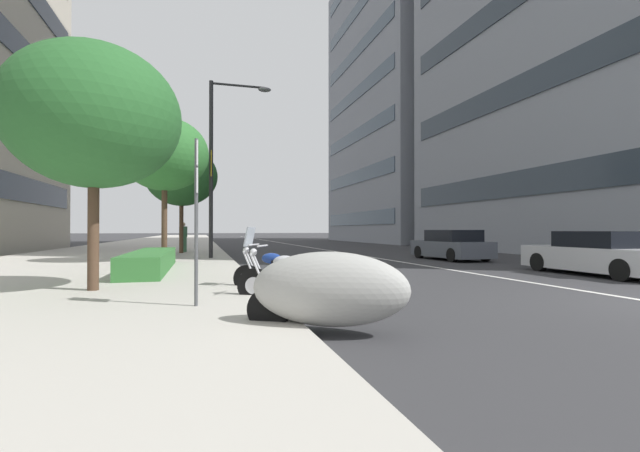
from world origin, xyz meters
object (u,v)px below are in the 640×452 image
at_px(motorcycle_under_tarp, 328,289).
at_px(street_tree_far_plaza, 165,154).
at_px(pedestrian_on_plaza, 183,237).
at_px(motorcycle_nearest_camera, 277,274).
at_px(street_tree_by_lamp_post, 94,117).
at_px(motorcycle_by_sign_pole, 292,281).
at_px(street_tree_near_plaza_corner, 181,176).
at_px(street_lamp_with_banners, 221,152).
at_px(parking_sign_by_curb, 197,201).
at_px(car_far_down_avenue, 451,246).
at_px(car_mid_block_traffic, 598,255).

relative_size(motorcycle_under_tarp, street_tree_far_plaza, 0.40).
bearing_deg(street_tree_far_plaza, pedestrian_on_plaza, -3.28).
bearing_deg(street_tree_far_plaza, motorcycle_nearest_camera, -160.60).
bearing_deg(pedestrian_on_plaza, street_tree_by_lamp_post, -60.27).
bearing_deg(pedestrian_on_plaza, motorcycle_under_tarp, -48.50).
height_order(street_tree_far_plaza, pedestrian_on_plaza, street_tree_far_plaza).
xyz_separation_m(motorcycle_by_sign_pole, street_tree_far_plaza, (9.96, 3.07, 3.97)).
relative_size(street_tree_by_lamp_post, street_tree_far_plaza, 0.89).
distance_m(motorcycle_under_tarp, motorcycle_by_sign_pole, 2.49).
distance_m(motorcycle_under_tarp, street_tree_near_plaza_corner, 19.42).
bearing_deg(motorcycle_under_tarp, street_tree_near_plaza_corner, -53.81).
xyz_separation_m(motorcycle_nearest_camera, street_lamp_with_banners, (10.36, 0.78, 4.50)).
bearing_deg(parking_sign_by_curb, street_tree_far_plaza, 7.14).
height_order(motorcycle_under_tarp, street_lamp_with_banners, street_lamp_with_banners).
height_order(car_far_down_avenue, street_tree_far_plaza, street_tree_far_plaza).
bearing_deg(motorcycle_under_tarp, parking_sign_by_curb, -18.98).
height_order(street_tree_by_lamp_post, street_tree_near_plaza_corner, street_tree_near_plaza_corner).
height_order(parking_sign_by_curb, street_tree_near_plaza_corner, street_tree_near_plaza_corner).
distance_m(motorcycle_nearest_camera, pedestrian_on_plaza, 16.23).
height_order(motorcycle_by_sign_pole, street_tree_near_plaza_corner, street_tree_near_plaza_corner).
bearing_deg(street_tree_near_plaza_corner, street_tree_far_plaza, 176.74).
relative_size(car_mid_block_traffic, pedestrian_on_plaza, 2.74).
height_order(motorcycle_under_tarp, pedestrian_on_plaza, pedestrian_on_plaza).
relative_size(street_tree_by_lamp_post, pedestrian_on_plaza, 3.01).
xyz_separation_m(car_mid_block_traffic, street_tree_near_plaza_corner, (13.91, 12.85, 3.69)).
xyz_separation_m(parking_sign_by_curb, street_lamp_with_banners, (12.41, -0.91, 3.06)).
distance_m(parking_sign_by_curb, street_lamp_with_banners, 12.82).
bearing_deg(motorcycle_nearest_camera, car_mid_block_traffic, -145.13).
xyz_separation_m(car_far_down_avenue, street_lamp_with_banners, (2.04, 10.48, 4.27)).
bearing_deg(motorcycle_by_sign_pole, parking_sign_by_curb, 45.65).
bearing_deg(pedestrian_on_plaza, motorcycle_by_sign_pole, -47.32).
bearing_deg(street_lamp_with_banners, street_tree_far_plaza, 128.79).
bearing_deg(motorcycle_nearest_camera, pedestrian_on_plaza, -51.98).
bearing_deg(car_far_down_avenue, parking_sign_by_curb, 130.03).
bearing_deg(street_tree_near_plaza_corner, street_tree_by_lamp_post, 175.62).
height_order(motorcycle_nearest_camera, pedestrian_on_plaza, pedestrian_on_plaza).
distance_m(street_tree_by_lamp_post, pedestrian_on_plaza, 15.87).
bearing_deg(street_tree_near_plaza_corner, car_far_down_avenue, -118.36).
relative_size(motorcycle_nearest_camera, car_far_down_avenue, 0.45).
relative_size(motorcycle_nearest_camera, parking_sign_by_curb, 0.69).
bearing_deg(street_lamp_with_banners, car_mid_block_traffic, -130.24).
bearing_deg(car_far_down_avenue, motorcycle_nearest_camera, 128.34).
bearing_deg(car_mid_block_traffic, motorcycle_nearest_camera, 97.34).
relative_size(motorcycle_under_tarp, street_tree_by_lamp_post, 0.44).
xyz_separation_m(parking_sign_by_curb, street_tree_far_plaza, (10.61, 1.33, 2.52)).
bearing_deg(street_tree_far_plaza, street_lamp_with_banners, -51.21).
distance_m(street_lamp_with_banners, street_tree_far_plaza, 2.92).
height_order(car_mid_block_traffic, street_lamp_with_banners, street_lamp_with_banners).
bearing_deg(car_mid_block_traffic, car_far_down_avenue, 5.22).
relative_size(motorcycle_under_tarp, parking_sign_by_curb, 0.82).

